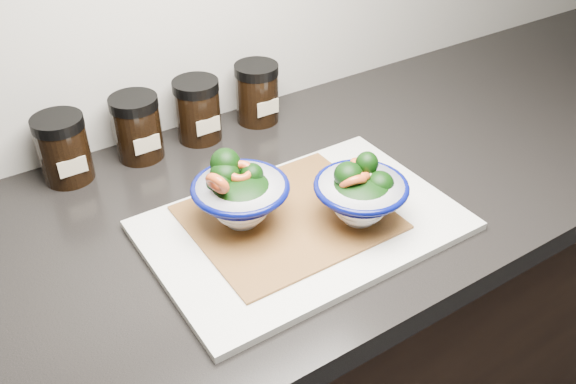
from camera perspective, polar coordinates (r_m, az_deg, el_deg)
countertop at (r=0.96m, az=-2.11°, el=-2.12°), size 3.50×0.60×0.04m
cutting_board at (r=0.90m, az=1.44°, el=-3.13°), size 0.45×0.30×0.01m
bamboo_mat at (r=0.90m, az=-0.00°, el=-2.37°), size 0.28×0.24×0.00m
bowl_left at (r=0.87m, az=-4.60°, el=-0.23°), size 0.14×0.14×0.11m
bowl_right at (r=0.88m, az=6.81°, el=-0.21°), size 0.14×0.14×0.10m
spice_jar_a at (r=1.04m, az=-20.26°, el=3.83°), size 0.08×0.08×0.11m
spice_jar_b at (r=1.07m, az=-13.92°, el=5.88°), size 0.08×0.08×0.11m
spice_jar_c at (r=1.11m, az=-8.44°, el=7.59°), size 0.08×0.08×0.11m
spice_jar_d at (r=1.16m, az=-2.91°, el=9.24°), size 0.08×0.08×0.11m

